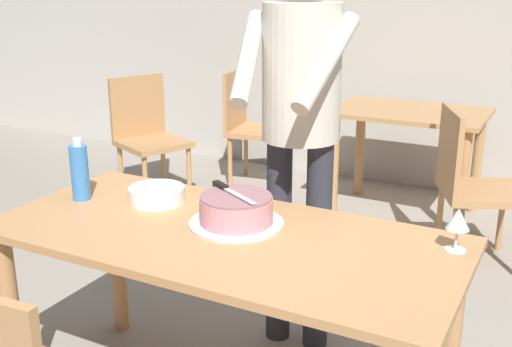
% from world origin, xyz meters
% --- Properties ---
extents(back_wall, '(10.00, 0.12, 2.70)m').
position_xyz_m(back_wall, '(0.00, 3.12, 1.35)').
color(back_wall, '#BCB7AD').
rests_on(back_wall, ground_plane).
extents(main_dining_table, '(1.64, 0.76, 0.75)m').
position_xyz_m(main_dining_table, '(0.00, 0.00, 0.63)').
color(main_dining_table, tan).
rests_on(main_dining_table, ground_plane).
extents(cake_on_platter, '(0.34, 0.34, 0.11)m').
position_xyz_m(cake_on_platter, '(0.01, 0.08, 0.80)').
color(cake_on_platter, silver).
rests_on(cake_on_platter, main_dining_table).
extents(cake_knife, '(0.25, 0.15, 0.02)m').
position_xyz_m(cake_knife, '(-0.05, 0.12, 0.87)').
color(cake_knife, silver).
rests_on(cake_knife, cake_on_platter).
extents(plate_stack, '(0.22, 0.22, 0.06)m').
position_xyz_m(plate_stack, '(-0.38, 0.15, 0.78)').
color(plate_stack, white).
rests_on(plate_stack, main_dining_table).
extents(wine_glass_near, '(0.08, 0.08, 0.14)m').
position_xyz_m(wine_glass_near, '(0.74, 0.22, 0.85)').
color(wine_glass_near, silver).
rests_on(wine_glass_near, main_dining_table).
extents(water_bottle, '(0.07, 0.07, 0.25)m').
position_xyz_m(water_bottle, '(-0.67, 0.03, 0.86)').
color(water_bottle, '#387AC6').
rests_on(water_bottle, main_dining_table).
extents(person_cutting_cake, '(0.47, 0.56, 1.72)m').
position_xyz_m(person_cutting_cake, '(0.02, 0.59, 1.08)').
color(person_cutting_cake, '#2D2D38').
rests_on(person_cutting_cake, ground_plane).
extents(background_table, '(1.00, 0.70, 0.74)m').
position_xyz_m(background_table, '(0.02, 2.42, 0.58)').
color(background_table, tan).
rests_on(background_table, ground_plane).
extents(background_chair_1, '(0.50, 0.50, 0.90)m').
position_xyz_m(background_chair_1, '(-1.25, 2.54, 0.49)').
color(background_chair_1, tan).
rests_on(background_chair_1, ground_plane).
extents(background_chair_2, '(0.58, 0.58, 0.90)m').
position_xyz_m(background_chair_2, '(0.54, 1.81, 0.49)').
color(background_chair_2, tan).
rests_on(background_chair_2, ground_plane).
extents(background_chair_3, '(0.58, 0.58, 0.90)m').
position_xyz_m(background_chair_3, '(-1.76, 1.88, 0.49)').
color(background_chair_3, tan).
rests_on(background_chair_3, ground_plane).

